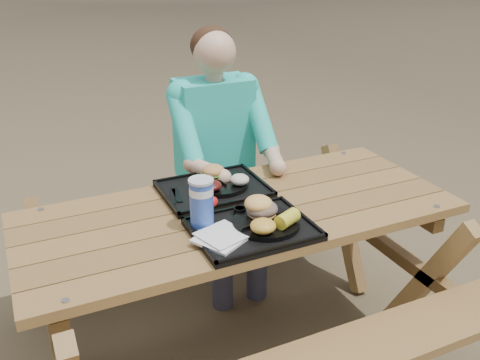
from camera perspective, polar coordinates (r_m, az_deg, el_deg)
name	(u,v)px	position (r m, az deg, el deg)	size (l,w,h in m)	color
ground	(240,349)	(2.65, 0.00, -17.62)	(60.00, 60.00, 0.00)	#999999
picnic_table	(240,284)	(2.41, 0.00, -10.99)	(1.80, 1.49, 0.75)	#999999
tray_near	(252,230)	(2.04, 1.33, -5.35)	(0.45, 0.35, 0.02)	black
tray_far	(214,190)	(2.36, -2.82, -1.08)	(0.45, 0.35, 0.02)	black
plate_near	(266,223)	(2.05, 2.79, -4.60)	(0.26, 0.26, 0.02)	black
plate_far	(219,184)	(2.37, -2.25, -0.41)	(0.26, 0.26, 0.02)	black
napkin_stack	(221,238)	(1.95, -2.05, -6.16)	(0.16, 0.16, 0.02)	silver
soda_cup	(202,204)	(2.02, -4.12, -2.54)	(0.09, 0.09, 0.18)	#153AA4
condiment_bbq	(240,211)	(2.12, -0.03, -3.32)	(0.05, 0.05, 0.03)	black
condiment_mustard	(252,208)	(2.15, 1.33, -2.98)	(0.05, 0.05, 0.03)	gold
sandwich	(262,201)	(2.06, 2.38, -2.23)	(0.12, 0.12, 0.12)	#E6A551
mac_cheese	(263,226)	(1.96, 2.48, -4.92)	(0.10, 0.10, 0.05)	gold
corn_cob	(287,219)	(2.00, 5.07, -4.14)	(0.10, 0.10, 0.06)	yellow
cutlery_far	(177,195)	(2.30, -6.76, -1.57)	(0.03, 0.15, 0.01)	black
burger	(213,168)	(2.39, -2.90, 1.29)	(0.10, 0.10, 0.09)	#C98547
baked_beans	(211,186)	(2.28, -3.08, -0.60)	(0.09, 0.09, 0.04)	#49100E
potato_salad	(240,180)	(2.33, -0.04, 0.05)	(0.08, 0.08, 0.05)	beige
diner	(216,171)	(2.86, -2.55, 1.02)	(0.48, 0.84, 1.28)	#1CB8C9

